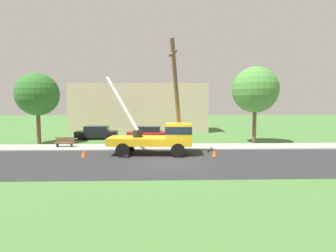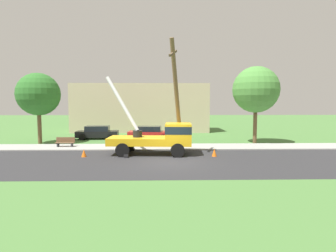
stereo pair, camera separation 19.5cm
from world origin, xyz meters
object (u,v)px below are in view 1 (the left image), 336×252
(traffic_cone_behind, at_px, (84,153))
(parked_sedan_black, at_px, (97,132))
(utility_truck, at_px, (161,136))
(leaning_utility_pole, at_px, (177,96))
(traffic_cone_ahead, at_px, (214,152))
(roadside_tree_near, at_px, (255,90))
(parked_sedan_red, at_px, (149,133))
(park_bench, at_px, (65,143))
(roadside_tree_far, at_px, (37,94))

(traffic_cone_behind, bearing_deg, parked_sedan_black, 97.27)
(utility_truck, relative_size, parked_sedan_black, 1.50)
(utility_truck, distance_m, leaning_utility_pole, 3.25)
(traffic_cone_ahead, distance_m, parked_sedan_black, 14.79)
(leaning_utility_pole, distance_m, roadside_tree_near, 9.31)
(leaning_utility_pole, bearing_deg, parked_sedan_red, 106.90)
(leaning_utility_pole, relative_size, traffic_cone_behind, 15.31)
(traffic_cone_ahead, distance_m, park_bench, 12.94)
(leaning_utility_pole, distance_m, parked_sedan_red, 9.20)
(traffic_cone_behind, xyz_separation_m, parked_sedan_red, (4.31, 9.52, 0.43))
(traffic_cone_behind, height_order, parked_sedan_red, parked_sedan_red)
(traffic_cone_behind, height_order, parked_sedan_black, parked_sedan_black)
(leaning_utility_pole, bearing_deg, traffic_cone_ahead, -29.00)
(utility_truck, xyz_separation_m, roadside_tree_far, (-11.56, 5.83, 3.27))
(parked_sedan_black, bearing_deg, roadside_tree_near, -13.08)
(utility_truck, distance_m, parked_sedan_black, 11.49)
(utility_truck, bearing_deg, roadside_tree_far, 153.23)
(parked_sedan_black, distance_m, park_bench, 6.07)
(roadside_tree_near, bearing_deg, leaning_utility_pole, -147.27)
(parked_sedan_black, xyz_separation_m, park_bench, (-1.48, -5.89, -0.25))
(traffic_cone_behind, distance_m, roadside_tree_far, 10.08)
(traffic_cone_ahead, bearing_deg, roadside_tree_far, 156.16)
(traffic_cone_ahead, bearing_deg, traffic_cone_behind, 179.83)
(leaning_utility_pole, xyz_separation_m, parked_sedan_red, (-2.45, 8.07, -3.67))
(parked_sedan_red, distance_m, park_bench, 8.82)
(leaning_utility_pole, distance_m, roadside_tree_far, 13.84)
(traffic_cone_ahead, bearing_deg, roadside_tree_near, 51.67)
(traffic_cone_ahead, height_order, parked_sedan_black, parked_sedan_black)
(traffic_cone_behind, bearing_deg, roadside_tree_near, 23.95)
(utility_truck, height_order, parked_sedan_black, utility_truck)
(park_bench, height_order, roadside_tree_near, roadside_tree_near)
(utility_truck, bearing_deg, parked_sedan_red, 98.29)
(leaning_utility_pole, height_order, roadside_tree_near, leaning_utility_pole)
(leaning_utility_pole, distance_m, traffic_cone_ahead, 5.12)
(parked_sedan_black, height_order, park_bench, parked_sedan_black)
(parked_sedan_red, bearing_deg, traffic_cone_ahead, -61.80)
(parked_sedan_red, height_order, roadside_tree_far, roadside_tree_far)
(traffic_cone_ahead, distance_m, traffic_cone_behind, 9.43)
(utility_truck, xyz_separation_m, traffic_cone_behind, (-5.56, -0.96, -1.13))
(traffic_cone_behind, xyz_separation_m, park_bench, (-2.77, 4.27, 0.18))
(parked_sedan_black, xyz_separation_m, roadside_tree_near, (15.86, -3.69, 4.41))
(leaning_utility_pole, xyz_separation_m, roadside_tree_near, (7.80, 5.02, 0.74))
(leaning_utility_pole, bearing_deg, park_bench, 163.54)
(traffic_cone_behind, xyz_separation_m, roadside_tree_near, (14.57, 6.47, 4.84))
(traffic_cone_ahead, bearing_deg, parked_sedan_red, 118.20)
(leaning_utility_pole, xyz_separation_m, park_bench, (-9.53, 2.82, -3.92))
(traffic_cone_behind, height_order, roadside_tree_near, roadside_tree_near)
(park_bench, distance_m, roadside_tree_near, 18.09)
(leaning_utility_pole, distance_m, traffic_cone_behind, 8.04)
(parked_sedan_black, bearing_deg, park_bench, -104.08)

